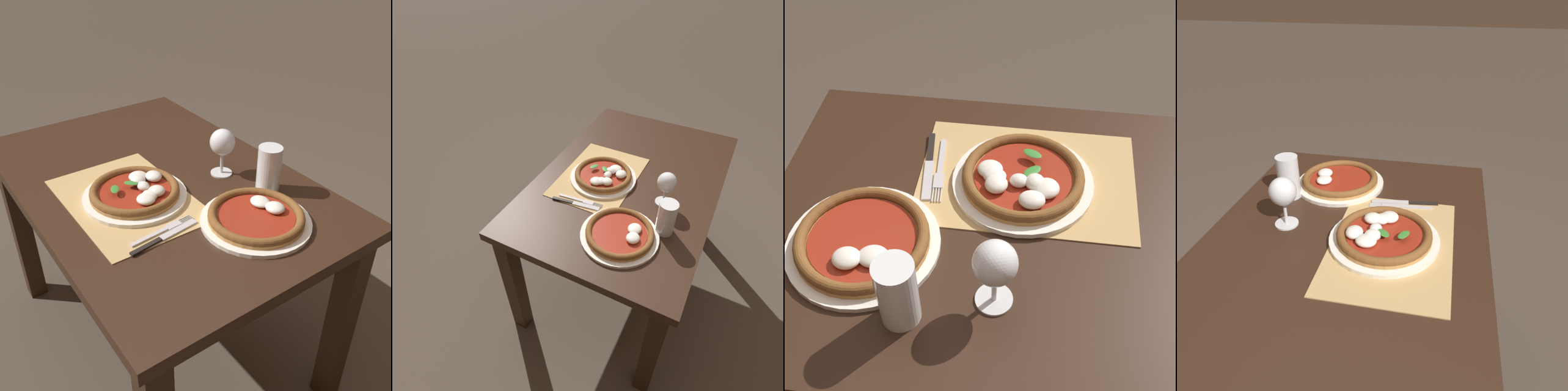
% 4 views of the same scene
% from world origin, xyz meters
% --- Properties ---
extents(ground_plane, '(24.00, 24.00, 0.00)m').
position_xyz_m(ground_plane, '(0.00, 0.00, 0.00)').
color(ground_plane, '#473D33').
extents(dining_table, '(1.20, 0.80, 0.74)m').
position_xyz_m(dining_table, '(0.00, 0.00, 0.62)').
color(dining_table, black).
rests_on(dining_table, ground).
extents(paper_placemat, '(0.48, 0.33, 0.00)m').
position_xyz_m(paper_placemat, '(0.06, -0.13, 0.74)').
color(paper_placemat, tan).
rests_on(paper_placemat, dining_table).
extents(pizza_near, '(0.31, 0.31, 0.05)m').
position_xyz_m(pizza_near, '(0.07, -0.11, 0.76)').
color(pizza_near, silver).
rests_on(pizza_near, paper_placemat).
extents(pizza_far, '(0.31, 0.31, 0.05)m').
position_xyz_m(pizza_far, '(0.36, 0.10, 0.76)').
color(pizza_far, silver).
rests_on(pizza_far, dining_table).
extents(wine_glass, '(0.08, 0.08, 0.16)m').
position_xyz_m(wine_glass, '(0.10, 0.19, 0.85)').
color(wine_glass, silver).
rests_on(wine_glass, dining_table).
extents(pint_glass, '(0.07, 0.07, 0.15)m').
position_xyz_m(pint_glass, '(0.26, 0.24, 0.81)').
color(pint_glass, silver).
rests_on(pint_glass, dining_table).
extents(fork, '(0.03, 0.20, 0.00)m').
position_xyz_m(fork, '(0.25, -0.13, 0.75)').
color(fork, '#B7B7BC').
rests_on(fork, paper_placemat).
extents(knife, '(0.04, 0.22, 0.01)m').
position_xyz_m(knife, '(0.28, -0.14, 0.75)').
color(knife, black).
rests_on(knife, paper_placemat).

